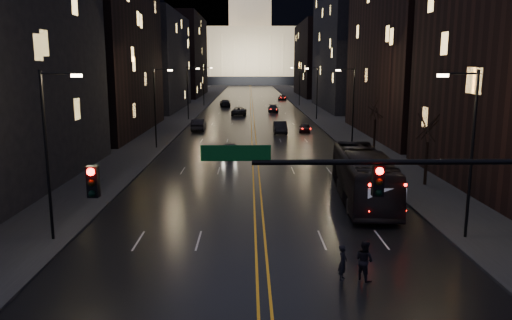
{
  "coord_description": "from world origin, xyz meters",
  "views": [
    {
      "loc": [
        -0.58,
        -15.35,
        9.19
      ],
      "look_at": [
        -0.18,
        13.71,
        3.68
      ],
      "focal_mm": 35.0,
      "sensor_mm": 36.0,
      "label": 1
    }
  ],
  "objects_px": {
    "oncoming_car_b": "(198,125)",
    "receding_car_a": "(280,127)",
    "pedestrian_b": "(364,260)",
    "bus": "(363,177)",
    "traffic_signal": "(452,196)",
    "oncoming_car_a": "(230,149)",
    "pedestrian_a": "(343,263)"
  },
  "relations": [
    {
      "from": "traffic_signal",
      "to": "oncoming_car_a",
      "type": "height_order",
      "value": "traffic_signal"
    },
    {
      "from": "traffic_signal",
      "to": "receding_car_a",
      "type": "distance_m",
      "value": 52.99
    },
    {
      "from": "traffic_signal",
      "to": "pedestrian_a",
      "type": "distance_m",
      "value": 7.04
    },
    {
      "from": "pedestrian_a",
      "to": "pedestrian_b",
      "type": "distance_m",
      "value": 0.94
    },
    {
      "from": "bus",
      "to": "oncoming_car_b",
      "type": "bearing_deg",
      "value": 115.48
    },
    {
      "from": "traffic_signal",
      "to": "bus",
      "type": "bearing_deg",
      "value": 85.85
    },
    {
      "from": "traffic_signal",
      "to": "receding_car_a",
      "type": "bearing_deg",
      "value": 92.43
    },
    {
      "from": "traffic_signal",
      "to": "pedestrian_b",
      "type": "xyz_separation_m",
      "value": [
        -1.5,
        5.0,
        -4.21
      ]
    },
    {
      "from": "pedestrian_b",
      "to": "bus",
      "type": "bearing_deg",
      "value": -47.56
    },
    {
      "from": "traffic_signal",
      "to": "bus",
      "type": "relative_size",
      "value": 1.39
    },
    {
      "from": "traffic_signal",
      "to": "oncoming_car_a",
      "type": "bearing_deg",
      "value": 103.41
    },
    {
      "from": "pedestrian_a",
      "to": "pedestrian_b",
      "type": "height_order",
      "value": "pedestrian_b"
    },
    {
      "from": "bus",
      "to": "pedestrian_a",
      "type": "bearing_deg",
      "value": -102.34
    },
    {
      "from": "pedestrian_a",
      "to": "pedestrian_b",
      "type": "xyz_separation_m",
      "value": [
        0.93,
        0.0,
        0.11
      ]
    },
    {
      "from": "bus",
      "to": "pedestrian_b",
      "type": "relative_size",
      "value": 6.98
    },
    {
      "from": "receding_car_a",
      "to": "pedestrian_a",
      "type": "height_order",
      "value": "receding_car_a"
    },
    {
      "from": "traffic_signal",
      "to": "pedestrian_b",
      "type": "relative_size",
      "value": 9.68
    },
    {
      "from": "bus",
      "to": "pedestrian_b",
      "type": "distance_m",
      "value": 13.12
    },
    {
      "from": "bus",
      "to": "oncoming_car_a",
      "type": "xyz_separation_m",
      "value": [
        -9.77,
        17.75,
        -1.02
      ]
    },
    {
      "from": "bus",
      "to": "receding_car_a",
      "type": "bearing_deg",
      "value": 99.69
    },
    {
      "from": "traffic_signal",
      "to": "bus",
      "type": "xyz_separation_m",
      "value": [
        1.29,
        17.79,
        -3.36
      ]
    },
    {
      "from": "bus",
      "to": "oncoming_car_b",
      "type": "distance_m",
      "value": 41.01
    },
    {
      "from": "pedestrian_a",
      "to": "oncoming_car_b",
      "type": "bearing_deg",
      "value": 37.08
    },
    {
      "from": "oncoming_car_b",
      "to": "receding_car_a",
      "type": "xyz_separation_m",
      "value": [
        11.53,
        -3.16,
        -0.02
      ]
    },
    {
      "from": "bus",
      "to": "pedestrian_b",
      "type": "height_order",
      "value": "bus"
    },
    {
      "from": "pedestrian_b",
      "to": "pedestrian_a",
      "type": "bearing_deg",
      "value": 54.77
    },
    {
      "from": "traffic_signal",
      "to": "oncoming_car_b",
      "type": "height_order",
      "value": "traffic_signal"
    },
    {
      "from": "oncoming_car_b",
      "to": "pedestrian_b",
      "type": "height_order",
      "value": "pedestrian_b"
    },
    {
      "from": "oncoming_car_a",
      "to": "pedestrian_a",
      "type": "xyz_separation_m",
      "value": [
        6.04,
        -30.54,
        0.07
      ]
    },
    {
      "from": "oncoming_car_a",
      "to": "receding_car_a",
      "type": "bearing_deg",
      "value": -109.75
    },
    {
      "from": "oncoming_car_b",
      "to": "receding_car_a",
      "type": "relative_size",
      "value": 1.02
    },
    {
      "from": "bus",
      "to": "pedestrian_b",
      "type": "bearing_deg",
      "value": -98.42
    }
  ]
}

